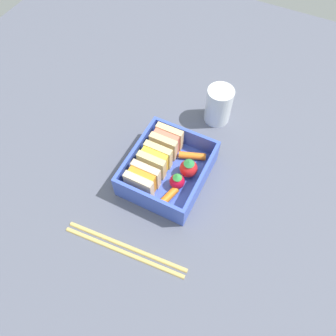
# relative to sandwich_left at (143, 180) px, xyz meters

# --- Properties ---
(ground_plane) EXTENTS (1.20, 1.20, 0.02)m
(ground_plane) POSITION_rel_sandwich_left_xyz_m (0.04, -0.03, -0.05)
(ground_plane) COLOR #545869
(bento_tray) EXTENTS (0.15, 0.13, 0.01)m
(bento_tray) POSITION_rel_sandwich_left_xyz_m (0.04, -0.03, -0.03)
(bento_tray) COLOR blue
(bento_tray) RESTS_ON ground_plane
(bento_rim) EXTENTS (0.15, 0.13, 0.04)m
(bento_rim) POSITION_rel_sandwich_left_xyz_m (0.04, -0.03, -0.00)
(bento_rim) COLOR blue
(bento_rim) RESTS_ON bento_tray
(sandwich_left) EXTENTS (0.04, 0.05, 0.05)m
(sandwich_left) POSITION_rel_sandwich_left_xyz_m (0.00, 0.00, 0.00)
(sandwich_left) COLOR beige
(sandwich_left) RESTS_ON bento_tray
(sandwich_center_left) EXTENTS (0.04, 0.05, 0.05)m
(sandwich_center_left) POSITION_rel_sandwich_left_xyz_m (0.04, 0.00, 0.00)
(sandwich_center_left) COLOR #D7C484
(sandwich_center_left) RESTS_ON bento_tray
(sandwich_center) EXTENTS (0.04, 0.05, 0.05)m
(sandwich_center) POSITION_rel_sandwich_left_xyz_m (0.09, 0.00, 0.00)
(sandwich_center) COLOR #DBB986
(sandwich_center) RESTS_ON bento_tray
(carrot_stick_left) EXTENTS (0.04, 0.02, 0.01)m
(carrot_stick_left) POSITION_rel_sandwich_left_xyz_m (-0.00, -0.05, -0.02)
(carrot_stick_left) COLOR orange
(carrot_stick_left) RESTS_ON bento_tray
(strawberry_far_left) EXTENTS (0.03, 0.03, 0.03)m
(strawberry_far_left) POSITION_rel_sandwich_left_xyz_m (0.03, -0.05, -0.01)
(strawberry_far_left) COLOR red
(strawberry_far_left) RESTS_ON bento_tray
(strawberry_left) EXTENTS (0.03, 0.03, 0.04)m
(strawberry_left) POSITION_rel_sandwich_left_xyz_m (0.06, -0.06, -0.01)
(strawberry_left) COLOR red
(strawberry_left) RESTS_ON bento_tray
(carrot_stick_far_left) EXTENTS (0.03, 0.05, 0.01)m
(carrot_stick_far_left) POSITION_rel_sandwich_left_xyz_m (0.09, -0.05, -0.02)
(carrot_stick_far_left) COLOR orange
(carrot_stick_far_left) RESTS_ON bento_tray
(chopstick_pair) EXTENTS (0.03, 0.21, 0.01)m
(chopstick_pair) POSITION_rel_sandwich_left_xyz_m (-0.11, -0.02, -0.03)
(chopstick_pair) COLOR #D5B562
(chopstick_pair) RESTS_ON ground_plane
(drinking_glass) EXTENTS (0.05, 0.05, 0.08)m
(drinking_glass) POSITION_rel_sandwich_left_xyz_m (0.21, -0.05, 0.00)
(drinking_glass) COLOR white
(drinking_glass) RESTS_ON ground_plane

